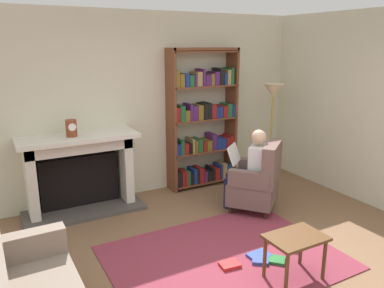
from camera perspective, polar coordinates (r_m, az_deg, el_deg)
ground at (r=4.07m, az=7.26°, el=-18.56°), size 14.00×14.00×0.00m
back_wall at (r=5.73m, az=-7.42°, el=5.82°), size 5.60×0.10×2.70m
side_wall_right at (r=6.22m, az=20.97°, el=5.67°), size 0.10×5.20×2.70m
area_rug at (r=4.28m, az=4.82°, el=-16.62°), size 2.40×1.80×0.01m
fireplace at (r=5.39m, az=-16.53°, el=-3.79°), size 1.58×0.64×1.07m
mantel_clock at (r=5.12m, az=-17.69°, el=2.28°), size 0.14×0.14×0.22m
bookshelf at (r=5.98m, az=1.60°, el=3.38°), size 1.13×0.32×2.18m
armchair_reading at (r=5.26m, az=9.90°, el=-5.52°), size 0.89×0.89×0.97m
seated_reader at (r=5.22m, az=8.73°, el=-3.35°), size 0.57×0.59×1.14m
side_table at (r=3.88m, az=15.31°, el=-14.18°), size 0.56×0.39×0.46m
scattered_books at (r=4.24m, az=9.62°, el=-16.73°), size 0.71×0.37×0.04m
floor_lamp at (r=6.16m, az=12.08°, el=6.54°), size 0.32×0.32×1.63m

